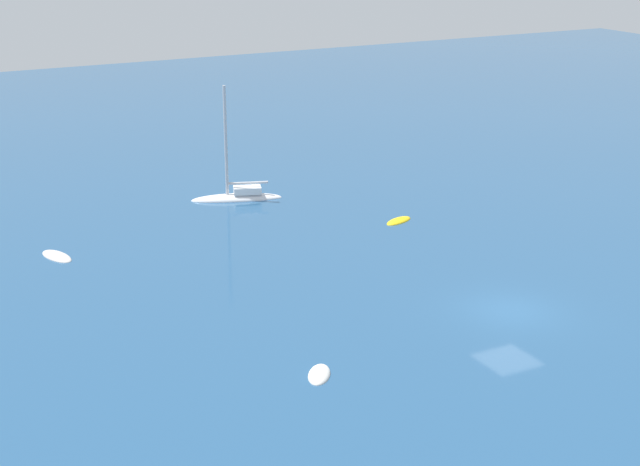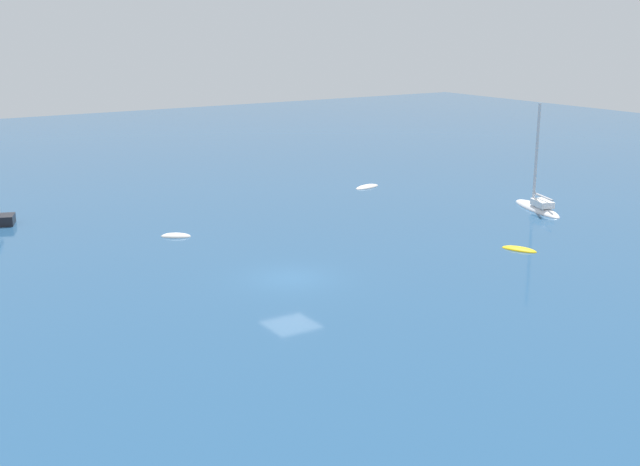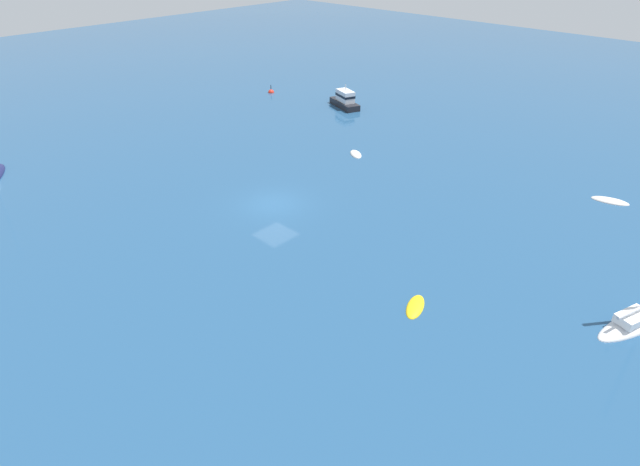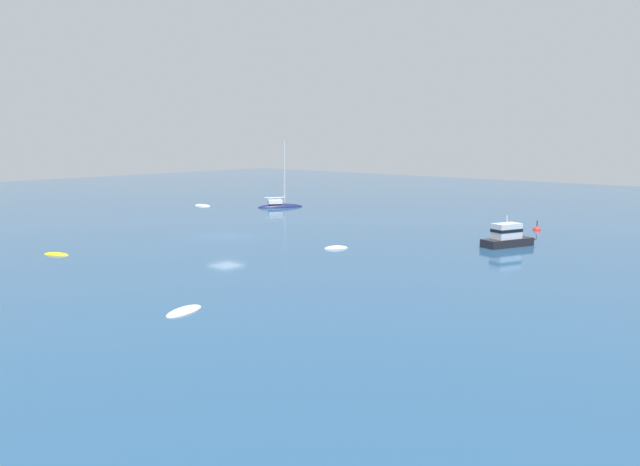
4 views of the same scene
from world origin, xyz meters
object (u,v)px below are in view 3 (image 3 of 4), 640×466
object	(u,v)px
skiff	(610,201)
cabin_cruiser	(344,100)
channel_buoy	(271,92)
ketch	(639,319)
dinghy	(356,155)
rib_1	(415,307)

from	to	relation	value
skiff	cabin_cruiser	distance (m)	28.16
skiff	channel_buoy	size ratio (longest dim) A/B	2.18
cabin_cruiser	channel_buoy	size ratio (longest dim) A/B	4.28
cabin_cruiser	channel_buoy	world-z (taller)	cabin_cruiser
channel_buoy	ketch	bearing A→B (deg)	-108.05
ketch	dinghy	xyz separation A→B (m)	(6.64, 23.81, -0.22)
cabin_cruiser	rib_1	size ratio (longest dim) A/B	2.35
channel_buoy	dinghy	bearing A→B (deg)	-111.02
cabin_cruiser	rib_1	bearing A→B (deg)	157.76
skiff	channel_buoy	world-z (taller)	channel_buoy
cabin_cruiser	dinghy	bearing A→B (deg)	155.78
ketch	rib_1	world-z (taller)	ketch
cabin_cruiser	channel_buoy	distance (m)	9.86
dinghy	channel_buoy	distance (m)	20.50
channel_buoy	skiff	bearing A→B (deg)	-92.13
skiff	cabin_cruiser	xyz separation A→B (m)	(3.28, 27.96, 0.73)
skiff	cabin_cruiser	size ratio (longest dim) A/B	0.51
skiff	channel_buoy	xyz separation A→B (m)	(1.40, 37.61, 0.01)
rib_1	skiff	bearing A→B (deg)	-31.24
rib_1	channel_buoy	bearing A→B (deg)	37.36
ketch	dinghy	world-z (taller)	ketch
dinghy	channel_buoy	bearing A→B (deg)	-166.62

